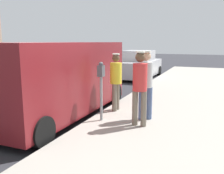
{
  "coord_description": "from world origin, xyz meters",
  "views": [
    {
      "loc": [
        3.96,
        -4.84,
        2.17
      ],
      "look_at": [
        1.65,
        0.81,
        1.05
      ],
      "focal_mm": 39.77,
      "sensor_mm": 36.0,
      "label": 1
    }
  ],
  "objects_px": {
    "parking_meter_near": "(101,81)",
    "parked_sedan_ahead": "(139,66)",
    "pedestrian_in_gray": "(146,80)",
    "pedestrian_in_red": "(140,83)",
    "pedestrian_in_yellow": "(116,78)",
    "parked_van": "(59,77)"
  },
  "relations": [
    {
      "from": "parking_meter_near",
      "to": "parked_sedan_ahead",
      "type": "relative_size",
      "value": 0.35
    },
    {
      "from": "parking_meter_near",
      "to": "pedestrian_in_gray",
      "type": "bearing_deg",
      "value": 26.58
    },
    {
      "from": "parked_sedan_ahead",
      "to": "pedestrian_in_gray",
      "type": "bearing_deg",
      "value": -72.76
    },
    {
      "from": "parking_meter_near",
      "to": "pedestrian_in_red",
      "type": "bearing_deg",
      "value": -2.34
    },
    {
      "from": "pedestrian_in_yellow",
      "to": "parking_meter_near",
      "type": "bearing_deg",
      "value": -90.01
    },
    {
      "from": "parking_meter_near",
      "to": "pedestrian_in_gray",
      "type": "xyz_separation_m",
      "value": [
        1.03,
        0.52,
        0.0
      ]
    },
    {
      "from": "parked_sedan_ahead",
      "to": "parking_meter_near",
      "type": "bearing_deg",
      "value": -80.14
    },
    {
      "from": "pedestrian_in_red",
      "to": "pedestrian_in_gray",
      "type": "distance_m",
      "value": 0.56
    },
    {
      "from": "parked_sedan_ahead",
      "to": "pedestrian_in_yellow",
      "type": "bearing_deg",
      "value": -78.85
    },
    {
      "from": "pedestrian_in_red",
      "to": "pedestrian_in_yellow",
      "type": "relative_size",
      "value": 1.07
    },
    {
      "from": "pedestrian_in_gray",
      "to": "pedestrian_in_yellow",
      "type": "distance_m",
      "value": 1.16
    },
    {
      "from": "pedestrian_in_yellow",
      "to": "parked_sedan_ahead",
      "type": "xyz_separation_m",
      "value": [
        -1.52,
        7.69,
        -0.37
      ]
    },
    {
      "from": "pedestrian_in_gray",
      "to": "pedestrian_in_yellow",
      "type": "height_order",
      "value": "pedestrian_in_gray"
    },
    {
      "from": "pedestrian_in_gray",
      "to": "parking_meter_near",
      "type": "bearing_deg",
      "value": -153.42
    },
    {
      "from": "pedestrian_in_yellow",
      "to": "parked_van",
      "type": "bearing_deg",
      "value": -155.48
    },
    {
      "from": "pedestrian_in_red",
      "to": "parked_van",
      "type": "xyz_separation_m",
      "value": [
        -2.53,
        0.39,
        -0.04
      ]
    },
    {
      "from": "pedestrian_in_gray",
      "to": "parked_van",
      "type": "relative_size",
      "value": 0.34
    },
    {
      "from": "parking_meter_near",
      "to": "parked_van",
      "type": "relative_size",
      "value": 0.29
    },
    {
      "from": "parked_van",
      "to": "parked_sedan_ahead",
      "type": "relative_size",
      "value": 1.18
    },
    {
      "from": "pedestrian_in_gray",
      "to": "pedestrian_in_red",
      "type": "bearing_deg",
      "value": -90.09
    },
    {
      "from": "parking_meter_near",
      "to": "pedestrian_in_yellow",
      "type": "distance_m",
      "value": 1.03
    },
    {
      "from": "pedestrian_in_yellow",
      "to": "parked_van",
      "type": "xyz_separation_m",
      "value": [
        -1.5,
        -0.68,
        0.04
      ]
    }
  ]
}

